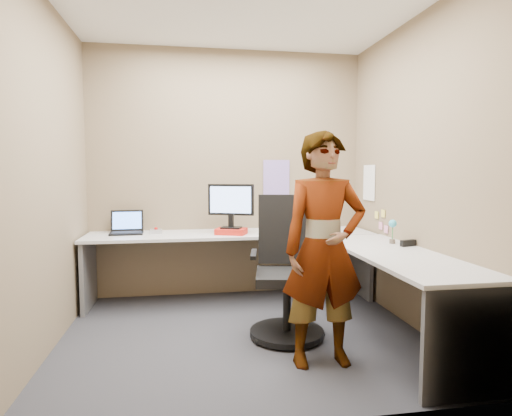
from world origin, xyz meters
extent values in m
plane|color=#29292F|center=(0.00, 0.00, 0.00)|extent=(3.00, 3.00, 0.00)
plane|color=brown|center=(0.00, 1.30, 1.35)|extent=(3.00, 0.00, 3.00)
plane|color=brown|center=(1.50, 0.00, 1.35)|extent=(0.00, 2.70, 2.70)
plane|color=brown|center=(-1.50, 0.00, 1.35)|extent=(0.00, 2.70, 2.70)
plane|color=white|center=(0.00, 0.00, 2.70)|extent=(3.00, 3.00, 0.00)
cube|color=silver|center=(0.00, 0.98, 0.71)|extent=(2.96, 0.65, 0.03)
cube|color=silver|center=(1.18, -0.32, 0.71)|extent=(0.65, 1.91, 0.03)
cube|color=#59595B|center=(-1.44, 0.98, 0.35)|extent=(0.04, 0.60, 0.70)
cube|color=#59595B|center=(1.44, 0.98, 0.35)|extent=(0.04, 0.60, 0.70)
cube|color=#59595B|center=(1.18, -1.24, 0.35)|extent=(0.60, 0.04, 0.70)
cube|color=red|center=(-0.01, 0.87, 0.76)|extent=(0.36, 0.31, 0.06)
cube|color=black|center=(-0.01, 0.87, 0.80)|extent=(0.24, 0.20, 0.01)
cube|color=black|center=(-0.01, 0.89, 0.86)|extent=(0.06, 0.06, 0.12)
cube|color=black|center=(-0.01, 0.89, 1.08)|extent=(0.46, 0.21, 0.32)
cube|color=#86A7E8|center=(-0.02, 0.87, 1.08)|extent=(0.40, 0.16, 0.27)
cube|color=black|center=(-1.07, 1.06, 0.74)|extent=(0.34, 0.26, 0.02)
cube|color=black|center=(-1.08, 1.17, 0.86)|extent=(0.33, 0.09, 0.22)
cube|color=#4C83F3|center=(-1.08, 1.17, 0.86)|extent=(0.29, 0.07, 0.17)
cube|color=#B7B7BC|center=(-0.77, 1.03, 0.75)|extent=(0.12, 0.08, 0.04)
sphere|color=#B20E0B|center=(-0.77, 1.02, 0.78)|extent=(0.04, 0.04, 0.04)
cone|color=white|center=(0.31, 0.92, 0.76)|extent=(0.10, 0.10, 0.06)
cube|color=black|center=(1.42, -0.08, 0.76)|extent=(0.16, 0.08, 0.05)
cylinder|color=brown|center=(1.35, 0.07, 0.75)|extent=(0.05, 0.05, 0.04)
cylinder|color=#338C3F|center=(1.35, 0.07, 0.84)|extent=(0.01, 0.01, 0.14)
sphere|color=#3CB3D4|center=(1.35, 0.07, 0.91)|extent=(0.07, 0.07, 0.07)
cube|color=#846BB7|center=(0.55, 1.29, 1.30)|extent=(0.30, 0.01, 0.40)
cube|color=white|center=(1.49, 0.90, 1.25)|extent=(0.01, 0.28, 0.38)
cube|color=#F2E059|center=(1.49, 0.55, 0.95)|extent=(0.01, 0.07, 0.07)
cube|color=pink|center=(1.49, 0.60, 0.82)|extent=(0.01, 0.07, 0.07)
cube|color=pink|center=(1.49, 0.48, 0.80)|extent=(0.01, 0.07, 0.07)
cube|color=#F2E059|center=(1.49, 0.70, 0.92)|extent=(0.01, 0.07, 0.07)
cylinder|color=black|center=(0.34, -0.11, 0.04)|extent=(0.61, 0.61, 0.04)
cylinder|color=black|center=(0.34, -0.11, 0.28)|extent=(0.07, 0.07, 0.44)
cube|color=black|center=(0.34, -0.11, 0.51)|extent=(0.59, 0.59, 0.08)
cube|color=black|center=(0.39, 0.13, 0.87)|extent=(0.48, 0.15, 0.60)
cube|color=black|center=(0.07, -0.06, 0.70)|extent=(0.11, 0.33, 0.03)
cube|color=black|center=(0.61, -0.16, 0.70)|extent=(0.11, 0.33, 0.03)
imported|color=#999399|center=(0.49, -0.60, 0.83)|extent=(0.61, 0.41, 1.65)
camera|label=1|loc=(-0.47, -3.45, 1.37)|focal=30.00mm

